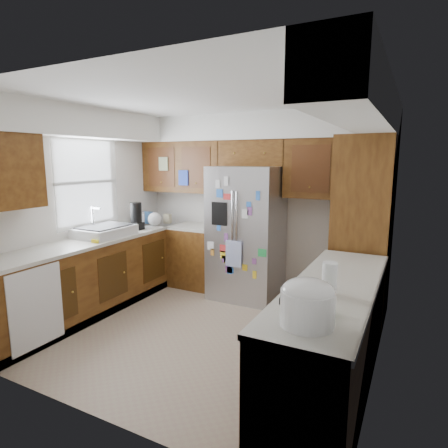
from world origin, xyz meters
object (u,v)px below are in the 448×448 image
(pantry, at_px, (363,231))
(rice_cooker, at_px, (308,301))
(paper_towel, at_px, (329,278))
(fridge, at_px, (247,233))

(pantry, height_order, rice_cooker, pantry)
(pantry, bearing_deg, paper_towel, -89.80)
(paper_towel, bearing_deg, fridge, 128.09)
(rice_cooker, bearing_deg, fridge, 120.90)
(pantry, height_order, paper_towel, pantry)
(pantry, distance_m, paper_towel, 1.87)
(rice_cooker, bearing_deg, pantry, 89.99)
(fridge, bearing_deg, paper_towel, -51.91)
(fridge, distance_m, rice_cooker, 2.93)
(fridge, relative_size, rice_cooker, 5.45)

